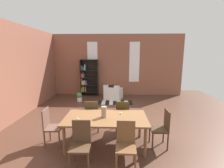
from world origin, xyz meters
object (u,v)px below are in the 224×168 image
object	(u,v)px
dining_chair_far_left	(92,115)
dining_chair_near_right	(126,143)
vase_on_table	(104,112)
dining_chair_head_right	(162,127)
dining_chair_head_left	(51,126)
armchair_white	(113,94)
potted_plant_by_shelf	(79,97)
dining_table	(106,120)
dining_chair_far_right	(123,115)
dining_chair_near_left	(81,143)
bookshelf_tall	(88,78)

from	to	relation	value
dining_chair_far_left	dining_chair_near_right	distance (m)	1.77
vase_on_table	dining_chair_head_right	world-z (taller)	vase_on_table
dining_chair_head_left	armchair_white	xyz separation A→B (m)	(1.47, 4.25, -0.23)
dining_chair_far_left	armchair_white	size ratio (longest dim) A/B	0.96
potted_plant_by_shelf	dining_chair_near_right	bearing A→B (deg)	-66.11
dining_table	dining_chair_head_left	bearing A→B (deg)	-179.88
dining_table	dining_chair_far_left	world-z (taller)	dining_chair_far_left
dining_chair_far_left	dining_chair_far_right	distance (m)	0.90
armchair_white	dining_chair_far_left	bearing A→B (deg)	-98.80
armchair_white	potted_plant_by_shelf	world-z (taller)	armchair_white
dining_chair_head_right	dining_chair_far_right	bearing A→B (deg)	141.02
dining_chair_near_left	bookshelf_tall	xyz separation A→B (m)	(-0.86, 5.70, 0.48)
dining_chair_near_right	bookshelf_tall	xyz separation A→B (m)	(-1.77, 5.70, 0.48)
armchair_white	potted_plant_by_shelf	xyz separation A→B (m)	(-1.64, -0.46, -0.05)
dining_chair_far_left	armchair_white	distance (m)	3.54
vase_on_table	dining_table	bearing A→B (deg)	0.00
dining_table	potted_plant_by_shelf	xyz separation A→B (m)	(-1.56, 3.79, -0.45)
vase_on_table	dining_chair_head_right	bearing A→B (deg)	0.01
vase_on_table	dining_chair_near_right	xyz separation A→B (m)	(0.50, -0.76, -0.38)
dining_chair_far_right	potted_plant_by_shelf	size ratio (longest dim) A/B	2.20
dining_chair_head_right	bookshelf_tall	xyz separation A→B (m)	(-2.69, 4.94, 0.48)
dining_chair_head_left	armchair_white	bearing A→B (deg)	70.95
armchair_white	potted_plant_by_shelf	bearing A→B (deg)	-164.42
dining_chair_far_left	dining_chair_near_left	bearing A→B (deg)	-90.05
dining_chair_far_left	potted_plant_by_shelf	distance (m)	3.24
dining_chair_near_left	dining_chair_head_right	xyz separation A→B (m)	(1.84, 0.76, 0.00)
vase_on_table	dining_chair_far_left	size ratio (longest dim) A/B	0.28
vase_on_table	dining_chair_head_left	bearing A→B (deg)	-179.88
dining_chair_far_right	dining_chair_head_right	size ratio (longest dim) A/B	1.00
dining_table	dining_chair_near_left	size ratio (longest dim) A/B	2.12
dining_chair_head_left	bookshelf_tall	world-z (taller)	bookshelf_tall
vase_on_table	bookshelf_tall	world-z (taller)	bookshelf_tall
dining_chair_far_left	dining_table	bearing A→B (deg)	-59.05
bookshelf_tall	armchair_white	distance (m)	1.72
vase_on_table	dining_chair_near_left	bearing A→B (deg)	-118.71
dining_chair_near_left	dining_chair_near_right	bearing A→B (deg)	-0.00
armchair_white	dining_table	bearing A→B (deg)	-91.17
dining_chair_head_right	dining_chair_far_left	bearing A→B (deg)	157.60
vase_on_table	armchair_white	world-z (taller)	vase_on_table
bookshelf_tall	dining_chair_far_left	bearing A→B (deg)	-78.43
dining_chair_far_right	armchair_white	distance (m)	3.52
dining_table	dining_chair_far_right	size ratio (longest dim) A/B	2.12
dining_chair_far_right	dining_table	bearing A→B (deg)	-120.52
dining_chair_head_right	dining_chair_head_left	distance (m)	2.76
dining_chair_far_left	bookshelf_tall	bearing A→B (deg)	101.57
dining_chair_far_left	dining_chair_near_left	size ratio (longest dim) A/B	1.00
armchair_white	dining_chair_head_right	bearing A→B (deg)	-73.04
vase_on_table	dining_chair_far_right	distance (m)	0.98
dining_table	bookshelf_tall	world-z (taller)	bookshelf_tall
dining_chair_near_right	potted_plant_by_shelf	bearing A→B (deg)	113.89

